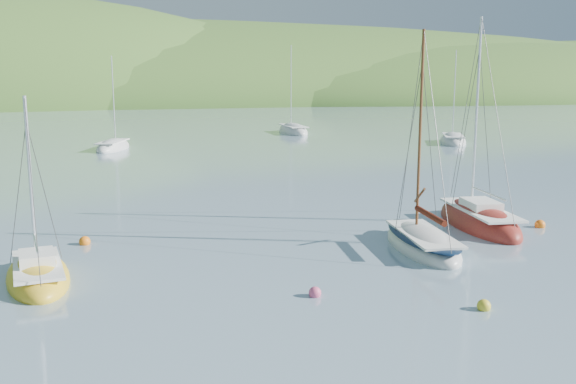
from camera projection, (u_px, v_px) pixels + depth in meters
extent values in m
plane|color=#7799A5|center=(368.00, 300.00, 20.65)|extent=(700.00, 700.00, 0.00)
ellipsoid|color=#326627|center=(143.00, 99.00, 182.16)|extent=(440.00, 110.00, 44.00)
ellipsoid|color=#326627|center=(446.00, 98.00, 195.48)|extent=(240.00, 100.00, 34.00)
ellipsoid|color=silver|center=(422.00, 246.00, 26.70)|extent=(2.95, 6.46, 1.53)
cube|color=white|center=(424.00, 234.00, 26.48)|extent=(2.22, 5.03, 0.10)
cylinder|color=brown|center=(420.00, 132.00, 26.58)|extent=(0.12, 0.12, 8.33)
ellipsoid|color=#091A32|center=(423.00, 235.00, 26.62)|extent=(2.90, 6.39, 0.26)
cylinder|color=#571B0D|center=(430.00, 216.00, 25.71)|extent=(0.56, 3.01, 0.24)
ellipsoid|color=maroon|center=(478.00, 223.00, 30.59)|extent=(3.27, 7.42, 1.98)
cube|color=white|center=(481.00, 210.00, 30.33)|extent=(2.47, 5.78, 0.10)
cylinder|color=silver|center=(476.00, 114.00, 30.50)|extent=(0.12, 0.12, 8.98)
cube|color=white|center=(481.00, 205.00, 30.28)|extent=(1.57, 2.15, 0.42)
cylinder|color=silver|center=(489.00, 193.00, 29.46)|extent=(0.48, 3.44, 0.09)
ellipsoid|color=gold|center=(38.00, 278.00, 22.51)|extent=(2.88, 5.57, 1.45)
cube|color=white|center=(37.00, 265.00, 22.32)|extent=(2.17, 4.33, 0.10)
cylinder|color=silver|center=(30.00, 180.00, 22.46)|extent=(0.12, 0.12, 5.85)
cube|color=white|center=(37.00, 258.00, 22.27)|extent=(1.36, 1.64, 0.42)
cylinder|color=silver|center=(36.00, 243.00, 21.67)|extent=(0.47, 2.54, 0.09)
ellipsoid|color=silver|center=(113.00, 148.00, 61.52)|extent=(4.36, 7.15, 1.84)
cube|color=white|center=(112.00, 142.00, 61.27)|extent=(3.32, 5.55, 0.10)
cylinder|color=silver|center=(113.00, 99.00, 61.47)|extent=(0.12, 0.12, 8.09)
ellipsoid|color=silver|center=(293.00, 132.00, 78.34)|extent=(2.90, 8.08, 2.19)
cube|color=white|center=(293.00, 126.00, 78.05)|extent=(2.17, 6.30, 0.10)
cylinder|color=silver|center=(291.00, 86.00, 78.25)|extent=(0.12, 0.12, 9.67)
ellipsoid|color=silver|center=(453.00, 142.00, 67.06)|extent=(5.36, 7.73, 2.00)
cube|color=white|center=(453.00, 135.00, 66.79)|extent=(4.10, 5.99, 0.10)
cylinder|color=silver|center=(454.00, 93.00, 66.99)|extent=(0.12, 0.12, 8.78)
sphere|color=yellow|center=(484.00, 306.00, 19.76)|extent=(0.43, 0.43, 0.43)
sphere|color=#DD4F7A|center=(315.00, 293.00, 20.95)|extent=(0.42, 0.42, 0.42)
sphere|color=orange|center=(540.00, 225.00, 30.37)|extent=(0.49, 0.49, 0.49)
sphere|color=orange|center=(85.00, 242.00, 27.33)|extent=(0.48, 0.48, 0.48)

